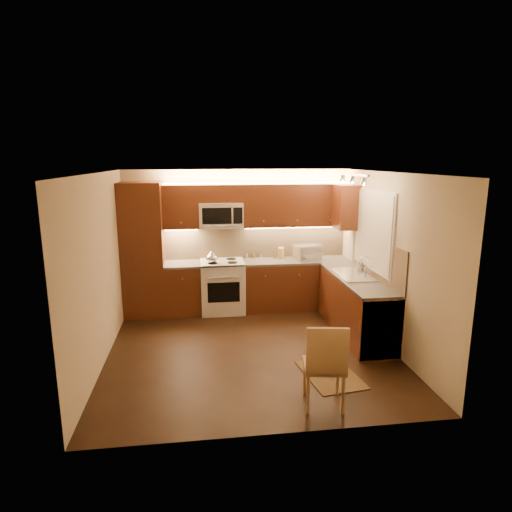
{
  "coord_description": "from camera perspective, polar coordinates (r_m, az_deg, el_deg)",
  "views": [
    {
      "loc": [
        -0.7,
        -5.77,
        2.67
      ],
      "look_at": [
        0.15,
        0.55,
        1.25
      ],
      "focal_mm": 30.51,
      "sensor_mm": 36.0,
      "label": 1
    }
  ],
  "objects": [
    {
      "name": "window_blinds",
      "position": [
        6.95,
        15.03,
        3.25
      ],
      "size": [
        0.02,
        1.36,
        1.16
      ],
      "primitive_type": "cube",
      "color": "silver",
      "rests_on": "wall_right"
    },
    {
      "name": "microwave",
      "position": [
        7.65,
        -4.62,
        5.38
      ],
      "size": [
        0.76,
        0.38,
        0.44
      ],
      "primitive_type": null,
      "color": "silver",
      "rests_on": "wall_back"
    },
    {
      "name": "soap_bottle",
      "position": [
        7.38,
        13.42,
        -0.9
      ],
      "size": [
        0.11,
        0.11,
        0.19
      ],
      "primitive_type": "imported",
      "rotation": [
        0.0,
        0.0,
        -0.26
      ],
      "color": "silver",
      "rests_on": "counter_right"
    },
    {
      "name": "base_cab_back_left",
      "position": [
        7.81,
        -9.48,
        -4.3
      ],
      "size": [
        0.62,
        0.6,
        0.86
      ],
      "primitive_type": "cube",
      "color": "#401D0D",
      "rests_on": "floor"
    },
    {
      "name": "dining_chair",
      "position": [
        4.93,
        8.94,
        -13.79
      ],
      "size": [
        0.5,
        0.5,
        0.99
      ],
      "primitive_type": null,
      "rotation": [
        0.0,
        0.0,
        -0.16
      ],
      "color": "#A08248",
      "rests_on": "floor"
    },
    {
      "name": "knife_block",
      "position": [
        7.94,
        3.27,
        0.39
      ],
      "size": [
        0.14,
        0.17,
        0.2
      ],
      "primitive_type": "cube",
      "rotation": [
        0.0,
        0.0,
        -0.41
      ],
      "color": "#A08248",
      "rests_on": "counter_back_right"
    },
    {
      "name": "wall_left",
      "position": [
        6.09,
        -19.76,
        -1.71
      ],
      "size": [
        0.01,
        4.0,
        2.5
      ],
      "primitive_type": "cube",
      "color": "#BEAF8B",
      "rests_on": "ground"
    },
    {
      "name": "spice_jar_a",
      "position": [
        7.92,
        -1.19,
        0.01
      ],
      "size": [
        0.05,
        0.05,
        0.1
      ],
      "primitive_type": "cylinder",
      "rotation": [
        0.0,
        0.0,
        -0.25
      ],
      "color": "silver",
      "rests_on": "counter_back_right"
    },
    {
      "name": "stove",
      "position": [
        7.78,
        -4.4,
        -3.99
      ],
      "size": [
        0.76,
        0.65,
        0.92
      ],
      "primitive_type": null,
      "color": "silver",
      "rests_on": "floor"
    },
    {
      "name": "wall_front",
      "position": [
        4.09,
        2.7,
        -7.79
      ],
      "size": [
        4.0,
        0.01,
        2.5
      ],
      "primitive_type": "cube",
      "color": "#BEAF8B",
      "rests_on": "ground"
    },
    {
      "name": "backsplash_right",
      "position": [
        6.89,
        15.51,
        -0.23
      ],
      "size": [
        0.02,
        2.0,
        0.6
      ],
      "primitive_type": "cube",
      "color": "tan",
      "rests_on": "wall_right"
    },
    {
      "name": "toaster_oven",
      "position": [
        7.91,
        6.66,
        0.51
      ],
      "size": [
        0.52,
        0.45,
        0.26
      ],
      "primitive_type": "cube",
      "rotation": [
        0.0,
        0.0,
        0.3
      ],
      "color": "silver",
      "rests_on": "counter_back_right"
    },
    {
      "name": "base_cab_right",
      "position": [
        6.99,
        12.94,
        -6.47
      ],
      "size": [
        0.6,
        2.0,
        0.86
      ],
      "primitive_type": "cube",
      "color": "#401D0D",
      "rests_on": "floor"
    },
    {
      "name": "window_frame",
      "position": [
        6.95,
        15.18,
        3.25
      ],
      "size": [
        0.03,
        1.44,
        1.24
      ],
      "primitive_type": "cube",
      "color": "silver",
      "rests_on": "wall_right"
    },
    {
      "name": "rug",
      "position": [
        5.78,
        9.7,
        -15.07
      ],
      "size": [
        0.74,
        1.0,
        0.01
      ],
      "primitive_type": "cube",
      "rotation": [
        0.0,
        0.0,
        0.14
      ],
      "color": "black",
      "rests_on": "floor"
    },
    {
      "name": "sink",
      "position": [
        6.98,
        12.73,
        -1.84
      ],
      "size": [
        0.52,
        0.86,
        0.15
      ],
      "primitive_type": null,
      "color": "silver",
      "rests_on": "counter_right"
    },
    {
      "name": "base_cab_back_right",
      "position": [
        8.0,
        5.24,
        -3.77
      ],
      "size": [
        1.92,
        0.6,
        0.86
      ],
      "primitive_type": "cube",
      "color": "#401D0D",
      "rests_on": "floor"
    },
    {
      "name": "faucet",
      "position": [
        7.02,
        14.14,
        -1.18
      ],
      "size": [
        0.2,
        0.04,
        0.3
      ],
      "primitive_type": null,
      "color": "silver",
      "rests_on": "counter_right"
    },
    {
      "name": "spice_jar_b",
      "position": [
        7.96,
        -0.29,
        0.04
      ],
      "size": [
        0.05,
        0.05,
        0.09
      ],
      "primitive_type": "cylinder",
      "rotation": [
        0.0,
        0.0,
        -0.13
      ],
      "color": "brown",
      "rests_on": "counter_back_right"
    },
    {
      "name": "kettle",
      "position": [
        7.5,
        -5.82,
        -0.1
      ],
      "size": [
        0.22,
        0.22,
        0.23
      ],
      "primitive_type": null,
      "rotation": [
        0.0,
        0.0,
        0.09
      ],
      "color": "silver",
      "rests_on": "stove"
    },
    {
      "name": "pantry",
      "position": [
        7.69,
        -14.6,
        0.73
      ],
      "size": [
        0.7,
        0.6,
        2.3
      ],
      "primitive_type": "cube",
      "color": "#401D0D",
      "rests_on": "floor"
    },
    {
      "name": "counter_back_left",
      "position": [
        7.69,
        -9.6,
        -1.09
      ],
      "size": [
        0.62,
        0.6,
        0.04
      ],
      "primitive_type": "cube",
      "color": "#3E3C39",
      "rests_on": "base_cab_back_left"
    },
    {
      "name": "spice_jar_c",
      "position": [
        7.98,
        0.62,
        0.09
      ],
      "size": [
        0.05,
        0.05,
        0.1
      ],
      "primitive_type": "cylinder",
      "rotation": [
        0.0,
        0.0,
        -0.21
      ],
      "color": "silver",
      "rests_on": "counter_back_right"
    },
    {
      "name": "dishwasher",
      "position": [
        6.39,
        15.14,
        -8.45
      ],
      "size": [
        0.58,
        0.6,
        0.84
      ],
      "primitive_type": "cube",
      "color": "silver",
      "rests_on": "floor"
    },
    {
      "name": "ceiling",
      "position": [
        5.82,
        -0.76,
        10.86
      ],
      "size": [
        4.0,
        4.0,
        0.01
      ],
      "primitive_type": "cube",
      "color": "beige",
      "rests_on": "ground"
    },
    {
      "name": "wall_right",
      "position": [
        6.53,
        16.97,
        -0.57
      ],
      "size": [
        0.01,
        4.0,
        2.5
      ],
      "primitive_type": "cube",
      "color": "#BEAF8B",
      "rests_on": "ground"
    },
    {
      "name": "counter_right",
      "position": [
        6.86,
        13.12,
        -2.91
      ],
      "size": [
        0.6,
        2.0,
        0.04
      ],
      "primitive_type": "cube",
      "color": "#3E3C39",
      "rests_on": "base_cab_right"
    },
    {
      "name": "upper_cab_back_left",
      "position": [
        7.65,
        -9.85,
        6.4
      ],
      "size": [
        0.62,
        0.35,
        0.75
      ],
      "primitive_type": "cube",
      "color": "#401D0D",
      "rests_on": "wall_back"
    },
    {
      "name": "upper_cab_right_corner",
      "position": [
        7.65,
        11.74,
        6.32
      ],
      "size": [
        0.35,
        0.5,
        0.75
      ],
      "primitive_type": "cube",
      "color": "#401D0D",
      "rests_on": "wall_right"
    },
    {
      "name": "spice_jar_d",
      "position": [
        7.96,
        2.49,
        0.05
      ],
      "size": [
        0.05,
        0.05,
        0.1
      ],
      "primitive_type": "cylinder",
      "rotation": [
        0.0,
        0.0,
        -0.01
      ],
      "color": "olive",
      "rests_on": "counter_back_right"
    },
    {
      "name": "upper_cab_back_right",
      "position": [
        7.84,
        5.25,
        6.68
      ],
      "size": [
        1.92,
        0.35,
        0.75
      ],
      "primitive_type": "cube",
      "color": "#401D0D",
      "rests_on": "wall_back"
    },
    {
      "name": "upper_cab_bridge",
      "position": [
        7.63,
        -4.68,
        8.19
      ],
      "size": [
        0.76,
        0.35,
        0.31
      ],
      "primitive_type": "cube",
      "color": "#401D0D",
      "rests_on": "wall_back"
    },
    {
      "name": "backsplash_back",
      "position": [
        7.97,
        0.04,
        1.93
      ],
      "size": [
        3.3,
        0.02,
        0.6
      ],
      "primitive_type": "cube",
      "color": "tan",
      "rests_on": "wall_back"
    },
    {
      "name": "floor",
      "position": [
        6.4,
        -0.69,
        -12.11
      ],
      "size": [
        4.0,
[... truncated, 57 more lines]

